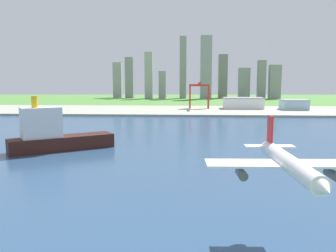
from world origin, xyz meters
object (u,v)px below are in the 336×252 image
object	(u,v)px
cargo_ship	(54,135)
warehouse_annex	(294,104)
port_crane_red	(199,89)
airplane_landing	(289,164)
warehouse_main	(243,103)

from	to	relation	value
cargo_ship	warehouse_annex	world-z (taller)	cargo_ship
port_crane_red	airplane_landing	bearing A→B (deg)	-88.69
airplane_landing	cargo_ship	world-z (taller)	cargo_ship
cargo_ship	warehouse_main	xyz separation A→B (m)	(153.18, 288.08, 0.64)
port_crane_red	warehouse_main	distance (m)	63.01
cargo_ship	warehouse_annex	size ratio (longest dim) A/B	1.77
airplane_landing	warehouse_main	xyz separation A→B (m)	(50.85, 407.97, -12.48)
warehouse_main	cargo_ship	bearing A→B (deg)	-118.00
port_crane_red	warehouse_annex	bearing A→B (deg)	-4.62
warehouse_main	airplane_landing	bearing A→B (deg)	-97.10
airplane_landing	port_crane_red	size ratio (longest dim) A/B	1.05
airplane_landing	warehouse_main	bearing A→B (deg)	82.90
warehouse_main	port_crane_red	bearing A→B (deg)	-178.41
cargo_ship	airplane_landing	bearing A→B (deg)	-49.52
port_crane_red	warehouse_main	bearing A→B (deg)	1.59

